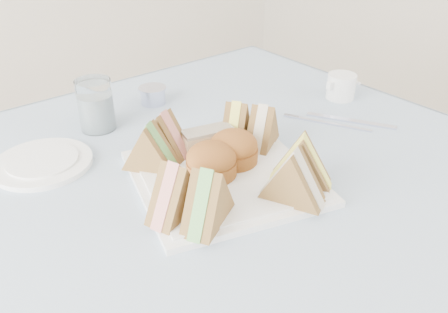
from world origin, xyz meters
TOP-DOWN VIEW (x-y plane):
  - table at (0.00, 0.00)m, footprint 0.90×0.90m
  - tablecloth at (0.00, 0.00)m, footprint 1.02×1.02m
  - serving_plate at (-0.06, -0.05)m, footprint 0.38×0.38m
  - sandwich_fl_a at (-0.19, -0.09)m, footprint 0.11×0.08m
  - sandwich_fl_b at (-0.17, -0.13)m, footprint 0.12×0.09m
  - sandwich_fr_a at (0.02, -0.15)m, footprint 0.10×0.11m
  - sandwich_fr_b at (-0.03, -0.18)m, footprint 0.09×0.12m
  - sandwich_bl_a at (-0.15, 0.06)m, footprint 0.10×0.11m
  - sandwich_bl_b at (-0.10, 0.08)m, footprint 0.08×0.11m
  - sandwich_br_a at (0.06, -0.01)m, footprint 0.11×0.09m
  - sandwich_br_b at (0.04, 0.04)m, footprint 0.10×0.09m
  - scone_left at (-0.08, -0.04)m, footprint 0.12×0.12m
  - scone_right at (-0.02, -0.03)m, footprint 0.10×0.10m
  - pastry_slice at (-0.03, 0.04)m, footprint 0.11×0.06m
  - side_plate at (-0.30, 0.21)m, footprint 0.24×0.24m
  - water_glass at (-0.14, 0.29)m, footprint 0.09×0.09m
  - tea_strainer at (0.02, 0.32)m, footprint 0.09×0.09m
  - knife at (0.31, -0.04)m, footprint 0.11×0.18m
  - fork at (0.27, -0.03)m, footprint 0.08×0.15m
  - creamer_jug at (0.39, 0.06)m, footprint 0.07×0.07m

SIDE VIEW (x-z plane):
  - table at x=0.00m, z-range 0.00..0.74m
  - tablecloth at x=0.00m, z-range 0.74..0.75m
  - fork at x=0.27m, z-range 0.75..0.75m
  - knife at x=0.31m, z-range 0.75..0.75m
  - side_plate at x=-0.30m, z-range 0.75..0.76m
  - serving_plate at x=-0.06m, z-range 0.75..0.76m
  - tea_strainer at x=0.02m, z-range 0.75..0.78m
  - creamer_jug at x=0.39m, z-range 0.75..0.81m
  - pastry_slice at x=-0.03m, z-range 0.76..0.80m
  - scone_right at x=-0.02m, z-range 0.76..0.82m
  - scone_left at x=-0.08m, z-range 0.76..0.82m
  - sandwich_br_b at x=0.04m, z-range 0.76..0.84m
  - water_glass at x=-0.14m, z-range 0.75..0.86m
  - sandwich_br_a at x=0.06m, z-range 0.76..0.85m
  - sandwich_bl_b at x=-0.10m, z-range 0.76..0.85m
  - sandwich_bl_a at x=-0.15m, z-range 0.76..0.85m
  - sandwich_fl_a at x=-0.19m, z-range 0.76..0.85m
  - sandwich_fr_a at x=0.02m, z-range 0.76..0.85m
  - sandwich_fl_b at x=-0.17m, z-range 0.76..0.85m
  - sandwich_fr_b at x=-0.03m, z-range 0.76..0.85m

